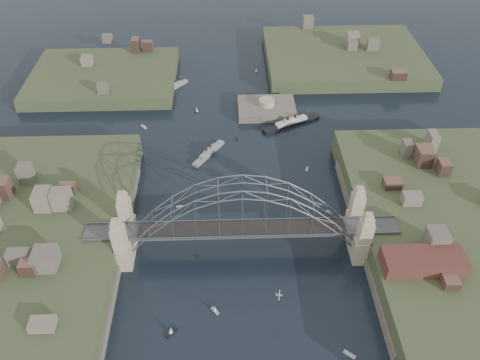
% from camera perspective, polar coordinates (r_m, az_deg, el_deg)
% --- Properties ---
extents(ground, '(500.00, 500.00, 0.00)m').
position_cam_1_polar(ground, '(135.32, 0.25, -8.21)').
color(ground, black).
rests_on(ground, ground).
extents(bridge, '(84.00, 13.80, 24.60)m').
position_cam_1_polar(bridge, '(126.27, 0.27, -4.54)').
color(bridge, '#474749').
rests_on(bridge, ground).
extents(shore_west, '(50.50, 90.00, 12.00)m').
position_cam_1_polar(shore_west, '(144.21, -23.37, -7.60)').
color(shore_west, '#3B4828').
rests_on(shore_west, ground).
extents(shore_east, '(50.50, 90.00, 12.00)m').
position_cam_1_polar(shore_east, '(146.97, 23.35, -6.49)').
color(shore_east, '#3B4828').
rests_on(shore_east, ground).
extents(headland_nw, '(60.00, 45.00, 9.00)m').
position_cam_1_polar(headland_nw, '(216.15, -15.73, 11.19)').
color(headland_nw, '#3B4828').
rests_on(headland_nw, ground).
extents(headland_ne, '(70.00, 55.00, 9.50)m').
position_cam_1_polar(headland_ne, '(229.38, 12.16, 13.66)').
color(headland_ne, '#3B4828').
rests_on(headland_ne, ground).
extents(fort_island, '(22.00, 16.00, 9.40)m').
position_cam_1_polar(fort_island, '(189.53, 3.14, 8.01)').
color(fort_island, '#60564B').
rests_on(fort_island, ground).
extents(wharf_shed, '(20.00, 8.00, 4.00)m').
position_cam_1_polar(wharf_shed, '(127.77, 20.90, -8.99)').
color(wharf_shed, '#592D26').
rests_on(wharf_shed, shore_east).
extents(finger_pier, '(4.00, 22.00, 1.40)m').
position_cam_1_polar(finger_pier, '(125.63, 19.67, -16.77)').
color(finger_pier, '#474749').
rests_on(finger_pier, ground).
extents(naval_cruiser_near, '(11.02, 14.84, 4.93)m').
position_cam_1_polar(naval_cruiser_near, '(166.56, -3.75, 3.21)').
color(naval_cruiser_near, '#93979B').
rests_on(naval_cruiser_near, ground).
extents(naval_cruiser_far, '(10.63, 11.71, 4.70)m').
position_cam_1_polar(naval_cruiser_far, '(205.94, -7.74, 10.92)').
color(naval_cruiser_far, '#93979B').
rests_on(naval_cruiser_far, ground).
extents(ocean_liner, '(22.46, 13.21, 5.76)m').
position_cam_1_polar(ocean_liner, '(181.84, 6.07, 6.72)').
color(ocean_liner, black).
rests_on(ocean_liner, ground).
extents(aeroplane, '(1.61, 2.93, 0.43)m').
position_cam_1_polar(aeroplane, '(115.80, 4.59, -13.42)').
color(aeroplane, silver).
extents(small_boat_a, '(2.24, 1.07, 0.45)m').
position_cam_1_polar(small_boat_a, '(148.03, -7.14, -3.15)').
color(small_boat_a, silver).
rests_on(small_boat_a, ground).
extents(small_boat_b, '(1.25, 1.65, 0.45)m').
position_cam_1_polar(small_boat_b, '(155.90, 5.17, -0.26)').
color(small_boat_b, silver).
rests_on(small_boat_b, ground).
extents(small_boat_c, '(2.29, 2.54, 2.38)m').
position_cam_1_polar(small_boat_c, '(122.55, -3.00, -15.06)').
color(small_boat_c, silver).
rests_on(small_boat_c, ground).
extents(small_boat_d, '(1.37, 2.41, 0.45)m').
position_cam_1_polar(small_boat_d, '(161.76, 7.93, 1.25)').
color(small_boat_d, silver).
rests_on(small_boat_d, ground).
extents(small_boat_e, '(2.79, 2.89, 1.43)m').
position_cam_1_polar(small_boat_e, '(183.51, -11.38, 6.21)').
color(small_boat_e, silver).
rests_on(small_boat_e, ground).
extents(small_boat_f, '(0.80, 1.56, 0.45)m').
position_cam_1_polar(small_boat_f, '(173.81, -0.41, 4.87)').
color(small_boat_f, silver).
rests_on(small_boat_f, ground).
extents(small_boat_g, '(2.91, 2.63, 0.45)m').
position_cam_1_polar(small_boat_g, '(119.50, 12.83, -19.54)').
color(small_boat_g, silver).
rests_on(small_boat_g, ground).
extents(small_boat_h, '(2.08, 1.40, 2.38)m').
position_cam_1_polar(small_boat_h, '(188.96, -5.16, 8.25)').
color(small_boat_h, silver).
rests_on(small_boat_h, ground).
extents(small_boat_i, '(2.05, 1.90, 1.43)m').
position_cam_1_polar(small_boat_i, '(147.31, 10.45, -3.81)').
color(small_boat_i, silver).
rests_on(small_boat_i, ground).
extents(small_boat_j, '(3.05, 3.20, 2.38)m').
position_cam_1_polar(small_boat_j, '(120.38, -8.19, -17.31)').
color(small_boat_j, silver).
rests_on(small_boat_j, ground).
extents(small_boat_k, '(1.03, 1.76, 2.38)m').
position_cam_1_polar(small_boat_k, '(216.31, 1.95, 12.90)').
color(small_boat_k, silver).
rests_on(small_boat_k, ground).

